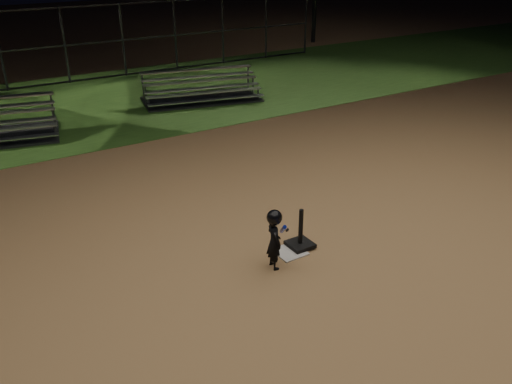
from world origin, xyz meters
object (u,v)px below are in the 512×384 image
(home_plate, at_px, (290,252))
(child_batter, at_px, (274,237))
(batting_tee, at_px, (300,240))
(bleacher_right, at_px, (202,95))

(home_plate, xyz_separation_m, child_batter, (-0.44, -0.21, 0.50))
(home_plate, distance_m, batting_tee, 0.26)
(home_plate, xyz_separation_m, bleacher_right, (2.81, 8.61, 0.16))
(home_plate, bearing_deg, child_batter, -154.89)
(child_batter, xyz_separation_m, bleacher_right, (3.25, 8.81, -0.33))
(home_plate, relative_size, batting_tee, 0.69)
(batting_tee, distance_m, child_batter, 0.81)
(batting_tee, bearing_deg, child_batter, -159.38)
(home_plate, height_order, bleacher_right, bleacher_right)
(batting_tee, relative_size, child_batter, 0.68)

